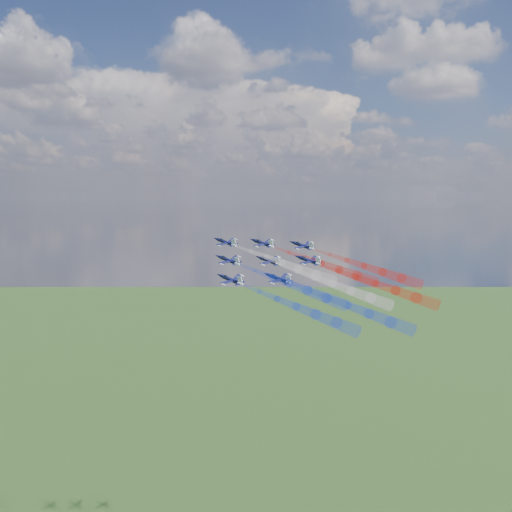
# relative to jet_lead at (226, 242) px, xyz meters

# --- Properties ---
(jet_lead) EXTENTS (13.84, 13.19, 6.94)m
(jet_lead) POSITION_rel_jet_lead_xyz_m (0.00, 0.00, 0.00)
(jet_lead) COLOR black
(trail_lead) EXTENTS (34.59, 23.17, 12.64)m
(trail_lead) POSITION_rel_jet_lead_xyz_m (20.19, -11.95, -5.27)
(trail_lead) COLOR white
(jet_inner_left) EXTENTS (13.84, 13.19, 6.94)m
(jet_inner_left) POSITION_rel_jet_lead_xyz_m (3.29, -13.07, -4.61)
(jet_inner_left) COLOR black
(trail_inner_left) EXTENTS (34.59, 23.17, 12.64)m
(trail_inner_left) POSITION_rel_jet_lead_xyz_m (23.48, -25.02, -9.88)
(trail_inner_left) COLOR blue
(jet_inner_right) EXTENTS (13.84, 13.19, 6.94)m
(jet_inner_right) POSITION_rel_jet_lead_xyz_m (12.31, 2.20, -0.38)
(jet_inner_right) COLOR black
(trail_inner_right) EXTENTS (34.59, 23.17, 12.64)m
(trail_inner_right) POSITION_rel_jet_lead_xyz_m (32.50, -9.75, -5.65)
(trail_inner_right) COLOR red
(jet_outer_left) EXTENTS (13.84, 13.19, 6.94)m
(jet_outer_left) POSITION_rel_jet_lead_xyz_m (6.00, -24.34, -9.13)
(jet_outer_left) COLOR black
(trail_outer_left) EXTENTS (34.59, 23.17, 12.64)m
(trail_outer_left) POSITION_rel_jet_lead_xyz_m (26.19, -36.29, -14.40)
(trail_outer_left) COLOR blue
(jet_center_third) EXTENTS (13.84, 13.19, 6.94)m
(jet_center_third) POSITION_rel_jet_lead_xyz_m (15.70, -9.11, -5.06)
(jet_center_third) COLOR black
(trail_center_third) EXTENTS (34.59, 23.17, 12.64)m
(trail_center_third) POSITION_rel_jet_lead_xyz_m (35.89, -21.06, -10.33)
(trail_center_third) COLOR white
(jet_outer_right) EXTENTS (13.84, 13.19, 6.94)m
(jet_outer_right) POSITION_rel_jet_lead_xyz_m (25.68, 4.79, -1.24)
(jet_outer_right) COLOR black
(trail_outer_right) EXTENTS (34.59, 23.17, 12.64)m
(trail_outer_right) POSITION_rel_jet_lead_xyz_m (45.87, -7.16, -6.51)
(trail_outer_right) COLOR red
(jet_rear_left) EXTENTS (13.84, 13.19, 6.94)m
(jet_rear_left) POSITION_rel_jet_lead_xyz_m (20.02, -21.92, -8.93)
(jet_rear_left) COLOR black
(trail_rear_left) EXTENTS (34.59, 23.17, 12.64)m
(trail_rear_left) POSITION_rel_jet_lead_xyz_m (40.21, -33.86, -14.20)
(trail_rear_left) COLOR blue
(jet_rear_right) EXTENTS (13.84, 13.19, 6.94)m
(jet_rear_right) POSITION_rel_jet_lead_xyz_m (28.32, -8.17, -4.87)
(jet_rear_right) COLOR black
(trail_rear_right) EXTENTS (34.59, 23.17, 12.64)m
(trail_rear_right) POSITION_rel_jet_lead_xyz_m (48.51, -20.12, -10.14)
(trail_rear_right) COLOR red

